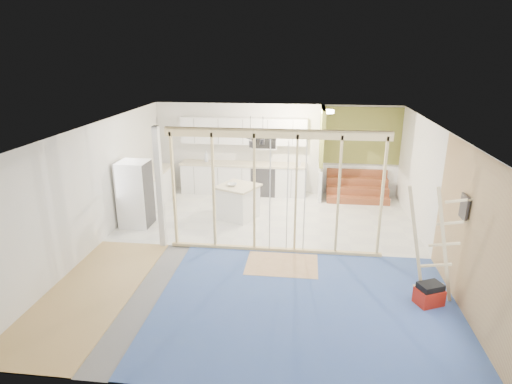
# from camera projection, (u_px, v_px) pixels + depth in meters

# --- Properties ---
(room) EXTENTS (7.01, 8.01, 2.61)m
(room) POSITION_uv_depth(u_px,v_px,m) (260.00, 192.00, 8.62)
(room) COLOR slate
(room) RESTS_ON ground
(floor_overlays) EXTENTS (7.00, 8.00, 0.03)m
(floor_overlays) POSITION_uv_depth(u_px,v_px,m) (264.00, 249.00, 9.08)
(floor_overlays) COLOR silver
(floor_overlays) RESTS_ON room
(stud_frame) EXTENTS (4.66, 0.14, 2.60)m
(stud_frame) POSITION_uv_depth(u_px,v_px,m) (250.00, 179.00, 8.56)
(stud_frame) COLOR beige
(stud_frame) RESTS_ON room
(base_cabinets) EXTENTS (4.45, 2.24, 0.93)m
(base_cabinets) POSITION_uv_depth(u_px,v_px,m) (217.00, 181.00, 12.24)
(base_cabinets) COLOR white
(base_cabinets) RESTS_ON room
(upper_cabinets) EXTENTS (3.60, 0.41, 0.85)m
(upper_cabinets) POSITION_uv_depth(u_px,v_px,m) (246.00, 132.00, 12.15)
(upper_cabinets) COLOR white
(upper_cabinets) RESTS_ON room
(green_partition) EXTENTS (2.25, 1.51, 2.60)m
(green_partition) POSITION_uv_depth(u_px,v_px,m) (347.00, 166.00, 11.95)
(green_partition) COLOR olive
(green_partition) RESTS_ON room
(pot_rack) EXTENTS (0.52, 0.52, 0.72)m
(pot_rack) POSITION_uv_depth(u_px,v_px,m) (256.00, 139.00, 10.22)
(pot_rack) COLOR black
(pot_rack) RESTS_ON room
(sheathing_panel) EXTENTS (0.02, 4.00, 2.60)m
(sheathing_panel) POSITION_uv_depth(u_px,v_px,m) (478.00, 243.00, 6.34)
(sheathing_panel) COLOR tan
(sheathing_panel) RESTS_ON room
(electrical_panel) EXTENTS (0.04, 0.30, 0.40)m
(electrical_panel) POSITION_uv_depth(u_px,v_px,m) (464.00, 207.00, 6.80)
(electrical_panel) COLOR #333338
(electrical_panel) RESTS_ON room
(ceiling_light) EXTENTS (0.32, 0.32, 0.08)m
(ceiling_light) POSITION_uv_depth(u_px,v_px,m) (328.00, 112.00, 10.90)
(ceiling_light) COLOR #FFEABF
(ceiling_light) RESTS_ON room
(fridge) EXTENTS (0.70, 0.67, 1.59)m
(fridge) POSITION_uv_depth(u_px,v_px,m) (136.00, 194.00, 10.09)
(fridge) COLOR white
(fridge) RESTS_ON room
(island) EXTENTS (1.18, 1.18, 0.87)m
(island) POSITION_uv_depth(u_px,v_px,m) (238.00, 202.00, 10.63)
(island) COLOR white
(island) RESTS_ON room
(bowl) EXTENTS (0.27, 0.27, 0.06)m
(bowl) POSITION_uv_depth(u_px,v_px,m) (232.00, 185.00, 10.46)
(bowl) COLOR silver
(bowl) RESTS_ON island
(soap_bottle_a) EXTENTS (0.14, 0.14, 0.32)m
(soap_bottle_a) POSITION_uv_depth(u_px,v_px,m) (206.00, 156.00, 12.46)
(soap_bottle_a) COLOR silver
(soap_bottle_a) RESTS_ON base_cabinets
(soap_bottle_b) EXTENTS (0.11, 0.11, 0.21)m
(soap_bottle_b) POSITION_uv_depth(u_px,v_px,m) (299.00, 162.00, 12.00)
(soap_bottle_b) COLOR silver
(soap_bottle_b) RESTS_ON base_cabinets
(toolbox) EXTENTS (0.51, 0.46, 0.40)m
(toolbox) POSITION_uv_depth(u_px,v_px,m) (429.00, 295.00, 7.05)
(toolbox) COLOR #A71C0F
(toolbox) RESTS_ON room
(ladder) EXTENTS (1.07, 0.11, 1.98)m
(ladder) POSITION_uv_depth(u_px,v_px,m) (434.00, 245.00, 6.94)
(ladder) COLOR tan
(ladder) RESTS_ON room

